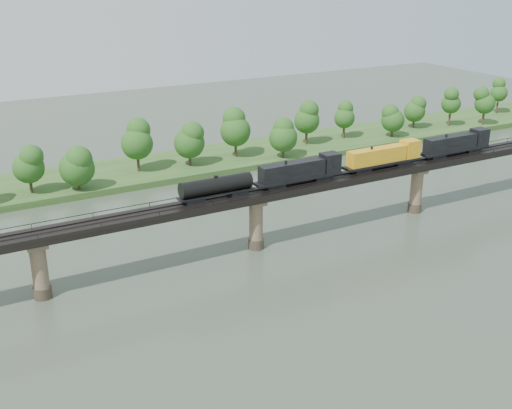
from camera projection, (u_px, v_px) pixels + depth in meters
ground at (350, 319)px, 98.89m from camera, size 400.00×400.00×0.00m
far_bank at (154, 169)px, 168.14m from camera, size 300.00×24.00×1.60m
bridge at (256, 222)px, 121.50m from camera, size 236.00×30.00×11.50m
bridge_superstructure at (256, 190)px, 119.26m from camera, size 220.00×4.90×0.75m
far_treeline at (128, 148)px, 157.92m from camera, size 289.06×17.54×13.60m
freight_train at (356, 162)px, 128.98m from camera, size 74.97×2.92×5.16m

